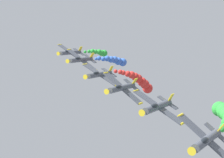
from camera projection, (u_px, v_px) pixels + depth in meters
name	position (u px, v px, depth m)	size (l,w,h in m)	color
airplane_lead	(207.00, 140.00, 52.32)	(7.82, 10.35, 6.08)	#474C56
smoke_trail_lead	(224.00, 113.00, 71.99)	(7.54, 20.59, 3.11)	green
airplane_left_inner	(157.00, 107.00, 65.25)	(8.52, 10.35, 4.98)	#474C56
airplane_right_inner	(122.00, 88.00, 78.56)	(8.02, 10.35, 5.81)	#474C56
airplane_left_outer	(99.00, 74.00, 91.10)	(8.68, 10.35, 4.66)	#474C56
smoke_trail_left_outer	(141.00, 82.00, 109.51)	(2.87, 20.13, 8.12)	red
airplane_right_outer	(81.00, 60.00, 102.62)	(8.29, 10.35, 5.38)	#474C56
smoke_trail_right_outer	(115.00, 61.00, 115.80)	(3.25, 13.59, 3.44)	blue
airplane_trailing	(70.00, 53.00, 116.17)	(8.57, 10.35, 4.89)	#474C56
smoke_trail_trailing	(100.00, 53.00, 131.80)	(3.21, 15.05, 2.89)	green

